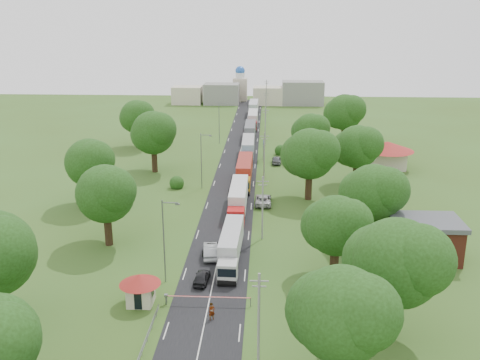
# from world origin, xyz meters

# --- Properties ---
(ground) EXTENTS (260.00, 260.00, 0.00)m
(ground) POSITION_xyz_m (0.00, 0.00, 0.00)
(ground) COLOR #38531B
(ground) RESTS_ON ground
(road) EXTENTS (8.00, 200.00, 0.04)m
(road) POSITION_xyz_m (0.00, 20.00, 0.00)
(road) COLOR black
(road) RESTS_ON ground
(boom_barrier) EXTENTS (9.22, 0.35, 1.18)m
(boom_barrier) POSITION_xyz_m (-1.36, -25.00, 0.89)
(boom_barrier) COLOR slate
(boom_barrier) RESTS_ON ground
(guard_booth) EXTENTS (4.40, 4.40, 3.45)m
(guard_booth) POSITION_xyz_m (-7.20, -25.00, 2.16)
(guard_booth) COLOR beige
(guard_booth) RESTS_ON ground
(info_sign) EXTENTS (0.12, 3.10, 4.10)m
(info_sign) POSITION_xyz_m (5.20, 35.00, 3.00)
(info_sign) COLOR slate
(info_sign) RESTS_ON ground
(pole_0) EXTENTS (1.60, 0.24, 9.00)m
(pole_0) POSITION_xyz_m (5.50, -35.00, 4.68)
(pole_0) COLOR gray
(pole_0) RESTS_ON ground
(pole_1) EXTENTS (1.60, 0.24, 9.00)m
(pole_1) POSITION_xyz_m (5.50, -7.00, 4.68)
(pole_1) COLOR gray
(pole_1) RESTS_ON ground
(pole_2) EXTENTS (1.60, 0.24, 9.00)m
(pole_2) POSITION_xyz_m (5.50, 21.00, 4.68)
(pole_2) COLOR gray
(pole_2) RESTS_ON ground
(pole_3) EXTENTS (1.60, 0.24, 9.00)m
(pole_3) POSITION_xyz_m (5.50, 49.00, 4.68)
(pole_3) COLOR gray
(pole_3) RESTS_ON ground
(pole_4) EXTENTS (1.60, 0.24, 9.00)m
(pole_4) POSITION_xyz_m (5.50, 77.00, 4.68)
(pole_4) COLOR gray
(pole_4) RESTS_ON ground
(pole_5) EXTENTS (1.60, 0.24, 9.00)m
(pole_5) POSITION_xyz_m (5.50, 105.00, 4.68)
(pole_5) COLOR gray
(pole_5) RESTS_ON ground
(lamp_0) EXTENTS (2.03, 0.22, 10.00)m
(lamp_0) POSITION_xyz_m (-5.35, -20.00, 5.55)
(lamp_0) COLOR slate
(lamp_0) RESTS_ON ground
(lamp_1) EXTENTS (2.03, 0.22, 10.00)m
(lamp_1) POSITION_xyz_m (-5.35, 15.00, 5.55)
(lamp_1) COLOR slate
(lamp_1) RESTS_ON ground
(lamp_2) EXTENTS (2.03, 0.22, 10.00)m
(lamp_2) POSITION_xyz_m (-5.35, 50.00, 5.55)
(lamp_2) COLOR slate
(lamp_2) RESTS_ON ground
(tree_0) EXTENTS (8.80, 8.80, 11.07)m
(tree_0) POSITION_xyz_m (11.99, -37.84, 7.22)
(tree_0) COLOR #382616
(tree_0) RESTS_ON ground
(tree_1) EXTENTS (9.60, 9.60, 12.05)m
(tree_1) POSITION_xyz_m (17.99, -29.83, 7.85)
(tree_1) COLOR #382616
(tree_1) RESTS_ON ground
(tree_2) EXTENTS (8.00, 8.00, 10.10)m
(tree_2) POSITION_xyz_m (13.99, -17.86, 6.60)
(tree_2) COLOR #382616
(tree_2) RESTS_ON ground
(tree_3) EXTENTS (8.80, 8.80, 11.07)m
(tree_3) POSITION_xyz_m (19.99, -7.84, 7.22)
(tree_3) COLOR #382616
(tree_3) RESTS_ON ground
(tree_4) EXTENTS (9.60, 9.60, 12.05)m
(tree_4) POSITION_xyz_m (12.99, 10.17, 7.85)
(tree_4) COLOR #382616
(tree_4) RESTS_ON ground
(tree_5) EXTENTS (8.80, 8.80, 11.07)m
(tree_5) POSITION_xyz_m (21.99, 18.16, 7.22)
(tree_5) COLOR #382616
(tree_5) RESTS_ON ground
(tree_6) EXTENTS (8.00, 8.00, 10.10)m
(tree_6) POSITION_xyz_m (14.99, 35.14, 6.60)
(tree_6) COLOR #382616
(tree_6) RESTS_ON ground
(tree_7) EXTENTS (9.60, 9.60, 12.05)m
(tree_7) POSITION_xyz_m (23.99, 50.17, 7.85)
(tree_7) COLOR #382616
(tree_7) RESTS_ON ground
(tree_10) EXTENTS (8.80, 8.80, 11.07)m
(tree_10) POSITION_xyz_m (-15.01, -9.84, 7.22)
(tree_10) COLOR #382616
(tree_10) RESTS_ON ground
(tree_11) EXTENTS (8.80, 8.80, 11.07)m
(tree_11) POSITION_xyz_m (-22.01, 5.16, 7.22)
(tree_11) COLOR #382616
(tree_11) RESTS_ON ground
(tree_12) EXTENTS (9.60, 9.60, 12.05)m
(tree_12) POSITION_xyz_m (-16.01, 25.17, 7.85)
(tree_12) COLOR #382616
(tree_12) RESTS_ON ground
(tree_13) EXTENTS (8.80, 8.80, 11.07)m
(tree_13) POSITION_xyz_m (-24.01, 45.16, 7.22)
(tree_13) COLOR #382616
(tree_13) RESTS_ON ground
(house_brick) EXTENTS (8.60, 6.60, 5.20)m
(house_brick) POSITION_xyz_m (26.00, -12.00, 2.65)
(house_brick) COLOR maroon
(house_brick) RESTS_ON ground
(house_cream) EXTENTS (10.08, 10.08, 5.80)m
(house_cream) POSITION_xyz_m (30.00, 30.00, 3.64)
(house_cream) COLOR beige
(house_cream) RESTS_ON ground
(distant_town) EXTENTS (52.00, 8.00, 8.00)m
(distant_town) POSITION_xyz_m (0.68, 110.00, 3.49)
(distant_town) COLOR gray
(distant_town) RESTS_ON ground
(church) EXTENTS (5.00, 5.00, 12.30)m
(church) POSITION_xyz_m (-4.00, 118.00, 5.39)
(church) COLOR beige
(church) RESTS_ON ground
(truck_0) EXTENTS (2.62, 13.55, 3.75)m
(truck_0) POSITION_xyz_m (1.67, -14.02, 1.99)
(truck_0) COLOR beige
(truck_0) RESTS_ON ground
(truck_1) EXTENTS (2.53, 14.69, 4.07)m
(truck_1) POSITION_xyz_m (1.64, 3.39, 2.16)
(truck_1) COLOR red
(truck_1) RESTS_ON ground
(truck_2) EXTENTS (2.64, 15.08, 4.18)m
(truck_2) POSITION_xyz_m (1.93, 18.54, 2.22)
(truck_2) COLOR #BD8116
(truck_2) RESTS_ON ground
(truck_3) EXTENTS (2.68, 14.68, 4.07)m
(truck_3) POSITION_xyz_m (1.93, 36.36, 2.16)
(truck_3) COLOR #1C65AC
(truck_3) RESTS_ON ground
(truck_4) EXTENTS (2.51, 14.48, 4.02)m
(truck_4) POSITION_xyz_m (1.77, 53.66, 2.13)
(truck_4) COLOR silver
(truck_4) RESTS_ON ground
(truck_5) EXTENTS (2.60, 14.64, 4.06)m
(truck_5) POSITION_xyz_m (1.97, 70.14, 2.15)
(truck_5) COLOR maroon
(truck_5) RESTS_ON ground
(truck_6) EXTENTS (2.69, 15.01, 4.16)m
(truck_6) POSITION_xyz_m (1.67, 87.91, 2.21)
(truck_6) COLOR #2A7036
(truck_6) RESTS_ON ground
(car_lane_front) EXTENTS (1.83, 4.05, 1.35)m
(car_lane_front) POSITION_xyz_m (-1.29, -20.00, 0.67)
(car_lane_front) COLOR black
(car_lane_front) RESTS_ON ground
(car_lane_mid) EXTENTS (2.36, 5.26, 1.68)m
(car_lane_mid) POSITION_xyz_m (-1.00, -13.00, 0.84)
(car_lane_mid) COLOR #9C9FA4
(car_lane_mid) RESTS_ON ground
(car_lane_rear) EXTENTS (2.08, 4.78, 1.37)m
(car_lane_rear) POSITION_xyz_m (-1.00, -12.00, 0.68)
(car_lane_rear) COLOR black
(car_lane_rear) RESTS_ON ground
(car_verge_near) EXTENTS (2.61, 5.64, 1.56)m
(car_verge_near) POSITION_xyz_m (5.50, 7.13, 0.78)
(car_verge_near) COLOR #AFAFAF
(car_verge_near) RESTS_ON ground
(car_verge_far) EXTENTS (1.96, 4.69, 1.59)m
(car_verge_far) POSITION_xyz_m (8.00, 32.32, 0.79)
(car_verge_far) COLOR #5B5F63
(car_verge_far) RESTS_ON ground
(pedestrian_near) EXTENTS (0.79, 0.69, 1.83)m
(pedestrian_near) POSITION_xyz_m (0.67, -27.78, 0.92)
(pedestrian_near) COLOR gray
(pedestrian_near) RESTS_ON ground
(pedestrian_booth) EXTENTS (0.75, 0.87, 1.56)m
(pedestrian_booth) POSITION_xyz_m (-6.50, -24.85, 0.78)
(pedestrian_booth) COLOR gray
(pedestrian_booth) RESTS_ON ground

